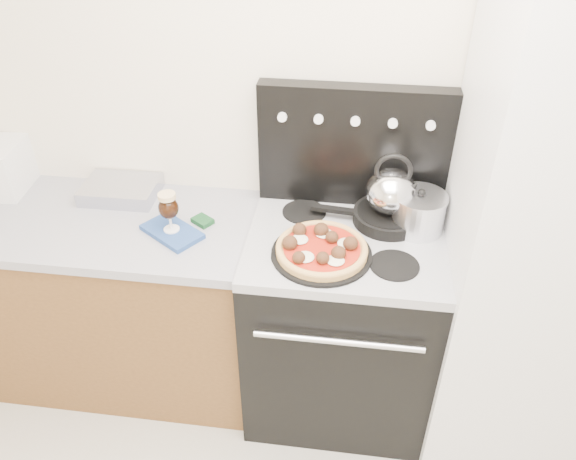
% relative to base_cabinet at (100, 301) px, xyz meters
% --- Properties ---
extents(room_shell, '(3.52, 3.01, 2.52)m').
position_rel_base_cabinet_xyz_m(room_shell, '(1.02, -0.91, 0.82)').
color(room_shell, '#B8B3A7').
rests_on(room_shell, ground).
extents(base_cabinet, '(1.45, 0.60, 0.86)m').
position_rel_base_cabinet_xyz_m(base_cabinet, '(0.00, 0.00, 0.00)').
color(base_cabinet, brown).
rests_on(base_cabinet, ground).
extents(countertop, '(1.48, 0.63, 0.04)m').
position_rel_base_cabinet_xyz_m(countertop, '(0.00, 0.00, 0.45)').
color(countertop, '#9C9CA7').
rests_on(countertop, base_cabinet).
extents(stove_body, '(0.76, 0.65, 0.88)m').
position_rel_base_cabinet_xyz_m(stove_body, '(1.10, -0.02, 0.01)').
color(stove_body, black).
rests_on(stove_body, ground).
extents(cooktop, '(0.76, 0.65, 0.04)m').
position_rel_base_cabinet_xyz_m(cooktop, '(1.10, -0.02, 0.47)').
color(cooktop, '#ADADB2').
rests_on(cooktop, stove_body).
extents(backguard, '(0.76, 0.08, 0.50)m').
position_rel_base_cabinet_xyz_m(backguard, '(1.10, 0.25, 0.74)').
color(backguard, black).
rests_on(backguard, cooktop).
extents(fridge, '(0.64, 0.68, 1.90)m').
position_rel_base_cabinet_xyz_m(fridge, '(1.80, -0.05, 0.52)').
color(fridge, silver).
rests_on(fridge, ground).
extents(foil_sheet, '(0.32, 0.23, 0.06)m').
position_rel_base_cabinet_xyz_m(foil_sheet, '(0.12, 0.18, 0.50)').
color(foil_sheet, silver).
rests_on(foil_sheet, countertop).
extents(oven_mitt, '(0.28, 0.25, 0.02)m').
position_rel_base_cabinet_xyz_m(oven_mitt, '(0.42, -0.07, 0.48)').
color(oven_mitt, navy).
rests_on(oven_mitt, countertop).
extents(beer_glass, '(0.10, 0.10, 0.17)m').
position_rel_base_cabinet_xyz_m(beer_glass, '(0.42, -0.07, 0.58)').
color(beer_glass, black).
rests_on(beer_glass, oven_mitt).
extents(pizza_pan, '(0.47, 0.47, 0.01)m').
position_rel_base_cabinet_xyz_m(pizza_pan, '(1.02, -0.15, 0.50)').
color(pizza_pan, black).
rests_on(pizza_pan, cooktop).
extents(pizza, '(0.40, 0.40, 0.05)m').
position_rel_base_cabinet_xyz_m(pizza, '(1.02, -0.15, 0.53)').
color(pizza, '#EBA456').
rests_on(pizza, pizza_pan).
extents(skillet, '(0.30, 0.30, 0.05)m').
position_rel_base_cabinet_xyz_m(skillet, '(1.26, 0.10, 0.51)').
color(skillet, black).
rests_on(skillet, cooktop).
extents(tea_kettle, '(0.20, 0.20, 0.21)m').
position_rel_base_cabinet_xyz_m(tea_kettle, '(1.26, 0.10, 0.65)').
color(tea_kettle, silver).
rests_on(tea_kettle, skillet).
extents(stock_pot, '(0.25, 0.25, 0.14)m').
position_rel_base_cabinet_xyz_m(stock_pot, '(1.37, 0.07, 0.56)').
color(stock_pot, silver).
rests_on(stock_pot, cooktop).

